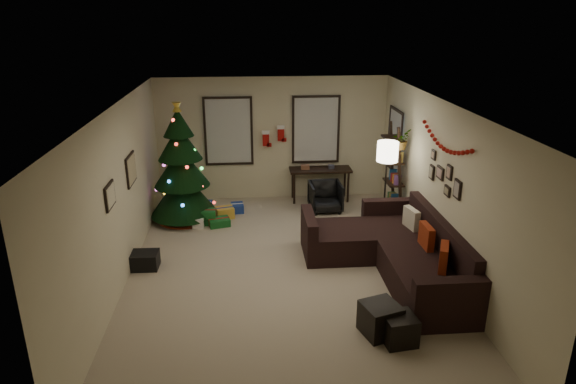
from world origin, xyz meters
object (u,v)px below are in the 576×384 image
at_px(desk, 320,172).
at_px(bookshelf, 395,176).
at_px(sofa, 396,253).
at_px(christmas_tree, 181,171).
at_px(desk_chair, 325,197).

relative_size(desk, bookshelf, 0.68).
bearing_deg(sofa, bookshelf, 75.79).
distance_m(christmas_tree, sofa, 4.46).
bearing_deg(sofa, christmas_tree, 146.14).
xyz_separation_m(desk, desk_chair, (0.02, -0.65, -0.33)).
bearing_deg(desk, bookshelf, -46.71).
bearing_deg(christmas_tree, bookshelf, -6.37).
bearing_deg(desk_chair, desk, 89.95).
bearing_deg(bookshelf, sofa, -104.21).
relative_size(christmas_tree, sofa, 0.79).
bearing_deg(desk, desk_chair, -87.94).
bearing_deg(sofa, desk_chair, 105.38).
distance_m(sofa, bookshelf, 2.15).
height_order(christmas_tree, desk, christmas_tree).
height_order(christmas_tree, desk_chair, christmas_tree).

